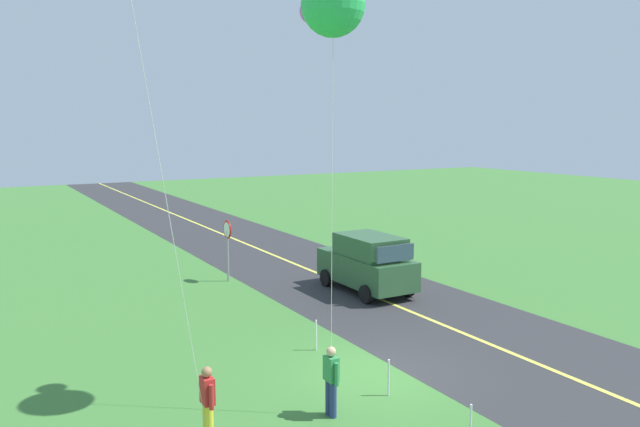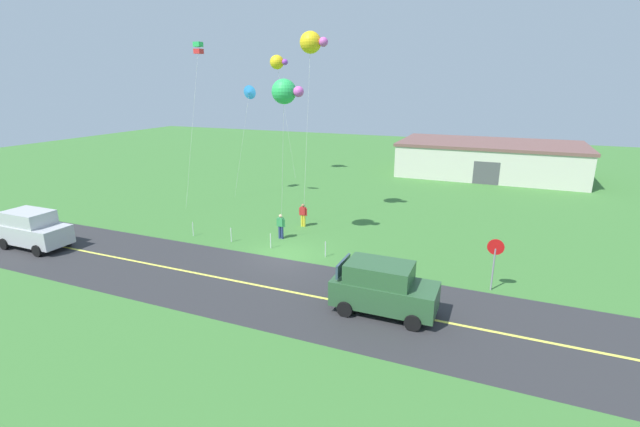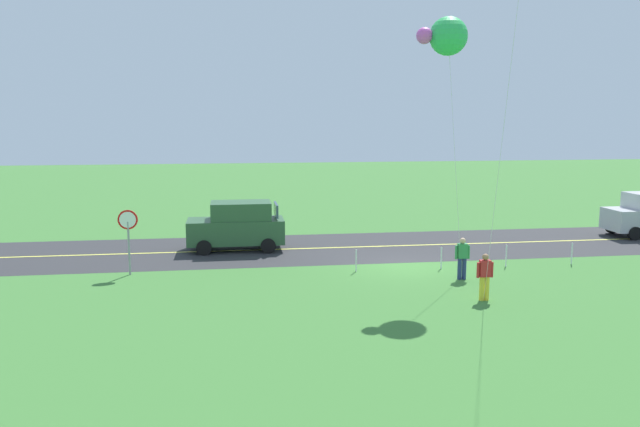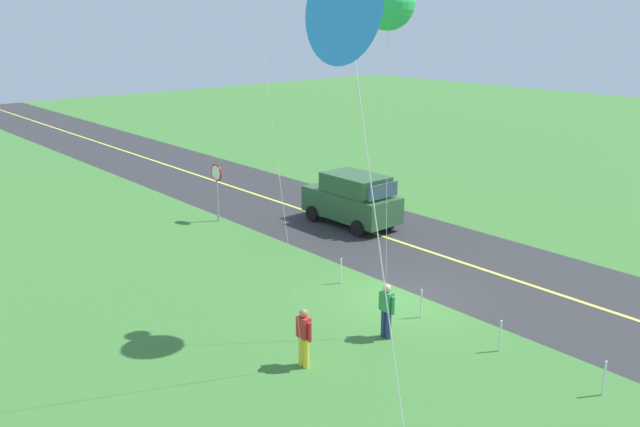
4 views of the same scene
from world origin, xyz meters
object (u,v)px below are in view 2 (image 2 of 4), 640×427
Objects in this scene: person_adult_companion at (281,225)px; kite_green_far at (198,48)px; kite_blue_mid at (285,92)px; kite_pink_drift at (277,62)px; car_parked_west_far at (33,229)px; car_suv_foreground at (383,288)px; kite_yellow_high at (249,93)px; warehouse_distant at (489,159)px; kite_red_low at (311,42)px; person_adult_near at (303,214)px; stop_sign at (495,255)px.

kite_green_far reaches higher than person_adult_companion.
kite_green_far is at bearing 148.40° from kite_blue_mid.
car_parked_west_far is at bearing -97.66° from kite_pink_drift.
kite_yellow_high is at bearing 136.06° from car_suv_foreground.
kite_blue_mid is 11.24m from kite_yellow_high.
kite_yellow_high is at bearing -74.83° from kite_pink_drift.
kite_pink_drift reaches higher than person_adult_companion.
car_suv_foreground is at bearing -39.12° from kite_blue_mid.
warehouse_distant is at bearing 43.75° from kite_green_far.
car_suv_foreground is at bearing -53.71° from kite_red_low.
person_adult_near is (-8.08, 9.38, -0.29)m from car_suv_foreground.
person_adult_companion is (-12.58, 2.53, -0.94)m from stop_sign.
kite_blue_mid is 1.04× the size of kite_yellow_high.
kite_pink_drift is (-2.72, 10.01, 2.74)m from kite_yellow_high.
warehouse_distant is at bearing 46.01° from kite_yellow_high.
stop_sign is 31.62m from kite_pink_drift.
warehouse_distant reaches higher than car_parked_west_far.
stop_sign is 0.27× the size of kite_yellow_high.
kite_yellow_high is (-7.50, 8.37, -0.29)m from kite_blue_mid.
kite_pink_drift is at bearing -157.59° from warehouse_distant.
person_adult_near is 15.56m from kite_green_far.
person_adult_near is 11.75m from kite_yellow_high.
kite_red_low is 1.02× the size of kite_green_far.
kite_yellow_high is at bearing -83.38° from person_adult_companion.
person_adult_near is 0.16× the size of kite_blue_mid.
person_adult_companion is (12.86, 7.07, -0.29)m from car_parked_west_far.
kite_yellow_high is at bearing 151.56° from stop_sign.
kite_blue_mid is 0.53× the size of warehouse_distant.
person_adult_near is at bearing -114.54° from warehouse_distant.
kite_yellow_high reaches higher than person_adult_near.
car_suv_foreground is 1.00× the size of car_parked_west_far.
person_adult_companion is at bearing -49.57° from kite_yellow_high.
kite_yellow_high is (6.08, 15.02, 7.56)m from car_parked_west_far.
person_adult_near is 2.78m from person_adult_companion.
stop_sign is at bearing -42.88° from kite_pink_drift.
kite_green_far is at bearing 78.10° from car_parked_west_far.
kite_pink_drift reaches higher than car_suv_foreground.
kite_pink_drift is (-17.83, 24.58, 10.30)m from car_suv_foreground.
stop_sign is at bearing 10.12° from car_parked_west_far.
kite_blue_mid is (-7.62, 6.20, 7.85)m from car_suv_foreground.
stop_sign is at bearing -21.12° from kite_green_far.
kite_yellow_high is (-6.77, 7.95, 7.85)m from person_adult_companion.
stop_sign is 0.20× the size of kite_red_low.
car_parked_west_far reaches higher than person_adult_companion.
kite_pink_drift is at bearing -80.44° from person_adult_near.
car_suv_foreground is 32.06m from kite_pink_drift.
stop_sign is at bearing 43.97° from car_suv_foreground.
kite_pink_drift reaches higher than person_adult_near.
person_adult_near is 8.75m from kite_blue_mid.
warehouse_distant is at bearing 63.66° from kite_red_low.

